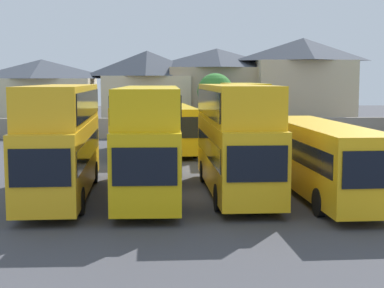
{
  "coord_description": "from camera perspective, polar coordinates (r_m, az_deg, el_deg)",
  "views": [
    {
      "loc": [
        -1.3,
        -25.49,
        5.25
      ],
      "look_at": [
        0.0,
        3.0,
        2.03
      ],
      "focal_mm": 53.95,
      "sensor_mm": 36.0,
      "label": 1
    }
  ],
  "objects": [
    {
      "name": "bus_7",
      "position": [
        42.01,
        5.05,
        3.06
      ],
      "size": [
        2.78,
        11.33,
        4.94
      ],
      "rotation": [
        0.0,
        0.0,
        -1.59
      ],
      "color": "yellow",
      "rests_on": "ground"
    },
    {
      "name": "house_terrace_centre",
      "position": [
        59.8,
        -4.46,
        5.38
      ],
      "size": [
        9.25,
        6.63,
        8.13
      ],
      "color": "beige",
      "rests_on": "ground"
    },
    {
      "name": "house_terrace_right",
      "position": [
        60.24,
        2.46,
        5.51
      ],
      "size": [
        10.36,
        6.34,
        8.38
      ],
      "color": "tan",
      "rests_on": "ground"
    },
    {
      "name": "ground",
      "position": [
        43.83,
        -0.89,
        -0.43
      ],
      "size": [
        140.0,
        140.0,
        0.0
      ],
      "primitive_type": "plane",
      "color": "#424247"
    },
    {
      "name": "bus_3",
      "position": [
        26.19,
        4.32,
        1.08
      ],
      "size": [
        2.83,
        10.7,
        4.98
      ],
      "rotation": [
        0.0,
        0.0,
        -1.54
      ],
      "color": "yellow",
      "rests_on": "ground"
    },
    {
      "name": "bus_5",
      "position": [
        41.12,
        -5.49,
        1.86
      ],
      "size": [
        2.96,
        10.98,
        3.47
      ],
      "rotation": [
        0.0,
        0.0,
        -1.62
      ],
      "color": "yellow",
      "rests_on": "ground"
    },
    {
      "name": "bus_1",
      "position": [
        26.09,
        -12.75,
        0.9
      ],
      "size": [
        2.89,
        11.3,
        4.97
      ],
      "rotation": [
        0.0,
        0.0,
        -1.53
      ],
      "color": "yellow",
      "rests_on": "ground"
    },
    {
      "name": "house_terrace_far_right",
      "position": [
        60.28,
        10.87,
        5.89
      ],
      "size": [
        10.11,
        6.71,
        9.39
      ],
      "color": "#C6B293",
      "rests_on": "ground"
    },
    {
      "name": "depot_boundary_wall",
      "position": [
        51.4,
        -1.15,
        1.59
      ],
      "size": [
        56.0,
        0.5,
        1.8
      ],
      "primitive_type": "cube",
      "color": "gray",
      "rests_on": "ground"
    },
    {
      "name": "house_terrace_left",
      "position": [
        61.49,
        -14.58,
        4.79
      ],
      "size": [
        10.84,
        7.69,
        7.25
      ],
      "color": "beige",
      "rests_on": "ground"
    },
    {
      "name": "bus_6",
      "position": [
        41.26,
        -1.82,
        1.8
      ],
      "size": [
        3.26,
        10.22,
        3.34
      ],
      "rotation": [
        0.0,
        0.0,
        -1.49
      ],
      "color": "gold",
      "rests_on": "ground"
    },
    {
      "name": "bus_2",
      "position": [
        26.12,
        -4.21,
        0.96
      ],
      "size": [
        2.69,
        12.05,
        4.89
      ],
      "rotation": [
        0.0,
        0.0,
        -1.57
      ],
      "color": "#E7B510",
      "rests_on": "ground"
    },
    {
      "name": "bus_4",
      "position": [
        26.23,
        12.6,
        -1.1
      ],
      "size": [
        3.01,
        11.96,
        3.26
      ],
      "rotation": [
        0.0,
        0.0,
        -1.53
      ],
      "color": "#EFAF16",
      "rests_on": "ground"
    },
    {
      "name": "tree_behind_wall",
      "position": [
        53.91,
        2.32,
        5.16
      ],
      "size": [
        3.36,
        3.36,
        5.79
      ],
      "color": "brown",
      "rests_on": "ground"
    }
  ]
}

